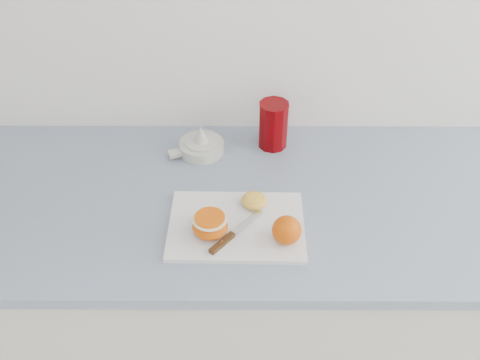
# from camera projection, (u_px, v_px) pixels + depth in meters

# --- Properties ---
(counter) EXTENTS (2.33, 0.64, 0.89)m
(counter) POSITION_uv_depth(u_px,v_px,m) (254.00, 305.00, 1.61)
(counter) COLOR silver
(counter) RESTS_ON ground
(cutting_board) EXTENTS (0.31, 0.23, 0.01)m
(cutting_board) POSITION_uv_depth(u_px,v_px,m) (236.00, 226.00, 1.23)
(cutting_board) COLOR white
(cutting_board) RESTS_ON counter
(whole_orange) EXTENTS (0.07, 0.07, 0.07)m
(whole_orange) POSITION_uv_depth(u_px,v_px,m) (287.00, 230.00, 1.17)
(whole_orange) COLOR #E54200
(whole_orange) RESTS_ON cutting_board
(half_orange) EXTENTS (0.08, 0.08, 0.05)m
(half_orange) POSITION_uv_depth(u_px,v_px,m) (210.00, 225.00, 1.19)
(half_orange) COLOR #E54200
(half_orange) RESTS_ON cutting_board
(squeezed_shell) EXTENTS (0.06, 0.06, 0.03)m
(squeezed_shell) POSITION_uv_depth(u_px,v_px,m) (254.00, 200.00, 1.27)
(squeezed_shell) COLOR gold
(squeezed_shell) RESTS_ON cutting_board
(paring_knife) EXTENTS (0.12, 0.14, 0.01)m
(paring_knife) POSITION_uv_depth(u_px,v_px,m) (227.00, 239.00, 1.19)
(paring_knife) COLOR #462210
(paring_knife) RESTS_ON cutting_board
(citrus_juicer) EXTENTS (0.15, 0.12, 0.08)m
(citrus_juicer) POSITION_uv_depth(u_px,v_px,m) (201.00, 145.00, 1.44)
(citrus_juicer) COLOR silver
(citrus_juicer) RESTS_ON counter
(red_tumbler) EXTENTS (0.08, 0.08, 0.13)m
(red_tumbler) POSITION_uv_depth(u_px,v_px,m) (273.00, 126.00, 1.44)
(red_tumbler) COLOR #670003
(red_tumbler) RESTS_ON counter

